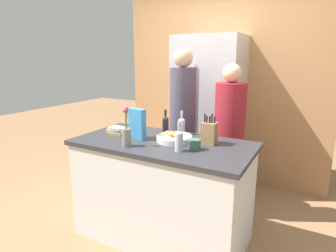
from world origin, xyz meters
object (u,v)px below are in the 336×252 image
knife_block (209,133)px  person_at_sink (182,118)px  fruit_bowl (175,138)px  flower_vase (126,133)px  person_in_blue (229,133)px  refrigerator (208,114)px  bottle_oil (179,140)px  bottle_wine (165,124)px  coffee_mug (195,144)px  cereal_box (137,124)px  bottle_vinegar (182,125)px  book_stack (117,131)px

knife_block → person_at_sink: bearing=135.2°
fruit_bowl → person_at_sink: person_at_sink is taller
knife_block → flower_vase: flower_vase is taller
fruit_bowl → person_in_blue: bearing=62.9°
refrigerator → fruit_bowl: refrigerator is taller
knife_block → bottle_oil: knife_block is taller
refrigerator → person_in_blue: size_ratio=1.20×
bottle_wine → coffee_mug: bearing=-36.1°
fruit_bowl → cereal_box: bearing=-165.1°
cereal_box → bottle_wine: (0.13, 0.30, -0.05)m
fruit_bowl → bottle_vinegar: size_ratio=1.38×
coffee_mug → bottle_vinegar: bearing=128.9°
bottle_oil → person_in_blue: 0.85m
person_at_sink → bottle_vinegar: bearing=-82.6°
fruit_bowl → bottle_vinegar: bottle_vinegar is taller
refrigerator → knife_block: bearing=-68.7°
flower_vase → person_in_blue: (0.60, 0.92, -0.14)m
flower_vase → book_stack: size_ratio=1.74×
bottle_vinegar → person_at_sink: (-0.15, 0.32, -0.01)m
flower_vase → coffee_mug: (0.54, 0.19, -0.07)m
coffee_mug → bottle_oil: size_ratio=0.53×
refrigerator → person_at_sink: refrigerator is taller
bottle_oil → bottle_wine: bottle_oil is taller
person_at_sink → person_in_blue: bearing=-12.8°
flower_vase → coffee_mug: bearing=19.4°
coffee_mug → bottle_oil: bottle_oil is taller
flower_vase → person_in_blue: size_ratio=0.21×
refrigerator → flower_vase: 1.52m
flower_vase → bottle_wine: flower_vase is taller
fruit_bowl → cereal_box: (-0.34, -0.09, 0.10)m
bottle_oil → person_at_sink: size_ratio=0.14×
refrigerator → coffee_mug: 1.38m
bottle_wine → fruit_bowl: bearing=-44.7°
knife_block → book_stack: size_ratio=1.36×
bottle_vinegar → person_in_blue: size_ratio=0.14×
fruit_bowl → knife_block: knife_block is taller
fruit_bowl → bottle_oil: bottle_oil is taller
flower_vase → bottle_oil: 0.45m
fruit_bowl → coffee_mug: fruit_bowl is taller
coffee_mug → book_stack: bearing=175.4°
knife_block → bottle_wine: size_ratio=1.14×
person_at_sink → fruit_bowl: bearing=-88.0°
fruit_bowl → bottle_wine: 0.30m
refrigerator → bottle_vinegar: (0.09, -0.96, 0.07)m
bottle_wine → person_at_sink: size_ratio=0.13×
bottle_wine → person_at_sink: 0.36m
coffee_mug → refrigerator: bearing=106.5°
fruit_bowl → cereal_box: cereal_box is taller
bottle_vinegar → person_in_blue: person_in_blue is taller
book_stack → person_at_sink: person_at_sink is taller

